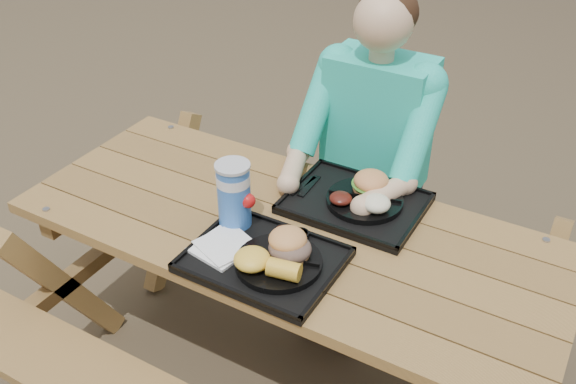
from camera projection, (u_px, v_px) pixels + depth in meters
The scene contains 18 objects.
ground at pixel (288, 377), 2.52m from camera, with size 60.00×60.00×0.00m, color #999999.
picnic_table at pixel (288, 308), 2.31m from camera, with size 1.80×1.49×0.75m, color #999999, non-canonical shape.
tray_near at pixel (264, 261), 1.93m from camera, with size 0.45×0.35×0.02m, color black.
tray_far at pixel (355, 204), 2.18m from camera, with size 0.45×0.35×0.02m, color black.
plate_near at pixel (279, 262), 1.89m from camera, with size 0.26×0.26×0.02m, color black.
plate_far at pixel (365, 200), 2.16m from camera, with size 0.26×0.26×0.02m, color black.
napkin_stack at pixel (222, 246), 1.96m from camera, with size 0.16×0.16×0.02m, color white.
soda_cup at pixel (234, 196), 2.01m from camera, with size 0.10×0.10×0.21m, color blue.
condiment_bbq at pixel (283, 233), 2.00m from camera, with size 0.05×0.05×0.03m, color black.
condiment_mustard at pixel (300, 237), 1.99m from camera, with size 0.05×0.05×0.03m, color gold.
sandwich at pixel (290, 238), 1.87m from camera, with size 0.12×0.12×0.13m, color #E39450, non-canonical shape.
mac_cheese at pixel (252, 259), 1.85m from camera, with size 0.11×0.11×0.05m, color yellow.
corn_cob at pixel (284, 270), 1.81m from camera, with size 0.09×0.09×0.06m, color yellow, non-canonical shape.
cutlery_far at pixel (309, 186), 2.24m from camera, with size 0.02×0.14×0.01m, color black.
burger at pixel (372, 177), 2.16m from camera, with size 0.12×0.12×0.11m, color #E28E4F, non-canonical shape.
baked_beans at pixel (341, 198), 2.12m from camera, with size 0.08×0.08×0.03m, color #4D160F.
potato_salad at pixel (376, 203), 2.08m from camera, with size 0.09×0.09×0.05m, color white.
diner at pixel (371, 175), 2.55m from camera, with size 0.48×0.84×1.28m, color #1CBFCA, non-canonical shape.
Camera 1 is at (0.83, -1.45, 2.02)m, focal length 40.00 mm.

